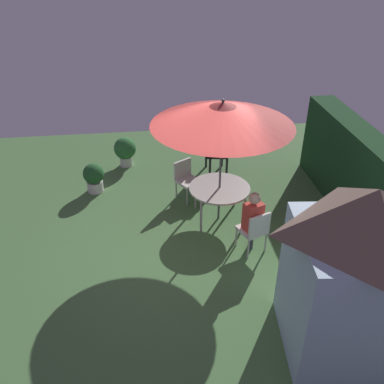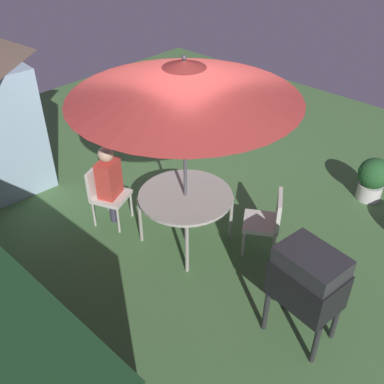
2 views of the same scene
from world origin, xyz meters
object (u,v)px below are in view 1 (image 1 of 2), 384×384
object	(u,v)px
bbq_grill	(217,142)
person_in_red	(253,215)
potted_plant_by_grill	(94,177)
garden_shed	(357,273)
patio_umbrella	(223,114)
chair_near_shed	(255,229)
chair_far_side	(186,177)
potted_plant_by_shed	(125,150)
patio_table	(219,190)

from	to	relation	value
bbq_grill	person_in_red	distance (m)	3.09
potted_plant_by_grill	person_in_red	size ratio (longest dim) A/B	0.56
garden_shed	bbq_grill	bearing A→B (deg)	-170.19
patio_umbrella	chair_near_shed	distance (m)	2.22
chair_far_side	potted_plant_by_grill	bearing A→B (deg)	-103.91
bbq_grill	potted_plant_by_grill	world-z (taller)	bbq_grill
garden_shed	patio_umbrella	bearing A→B (deg)	-159.89
garden_shed	chair_near_shed	xyz separation A→B (m)	(-2.18, -0.76, -0.83)
patio_umbrella	person_in_red	world-z (taller)	patio_umbrella
potted_plant_by_shed	person_in_red	size ratio (longest dim) A/B	0.62
garden_shed	bbq_grill	distance (m)	5.45
potted_plant_by_shed	potted_plant_by_grill	bearing A→B (deg)	-30.27
chair_near_shed	potted_plant_by_shed	xyz separation A→B (m)	(-3.82, -2.45, -0.07)
chair_near_shed	patio_table	bearing A→B (deg)	-158.03
potted_plant_by_shed	person_in_red	bearing A→B (deg)	32.91
bbq_grill	patio_table	bearing A→B (deg)	-8.35
garden_shed	potted_plant_by_grill	size ratio (longest dim) A/B	3.74
bbq_grill	chair_far_side	world-z (taller)	bbq_grill
patio_umbrella	person_in_red	size ratio (longest dim) A/B	2.17
chair_near_shed	patio_umbrella	bearing A→B (deg)	-158.03
patio_table	chair_near_shed	size ratio (longest dim) A/B	1.40
patio_umbrella	potted_plant_by_grill	size ratio (longest dim) A/B	3.84
garden_shed	person_in_red	bearing A→B (deg)	-160.79
chair_near_shed	potted_plant_by_grill	bearing A→B (deg)	-129.52
chair_far_side	potted_plant_by_shed	bearing A→B (deg)	-141.15
garden_shed	chair_far_side	bearing A→B (deg)	-157.00
chair_near_shed	chair_far_side	size ratio (longest dim) A/B	1.00
patio_umbrella	potted_plant_by_shed	bearing A→B (deg)	-143.31
patio_table	chair_near_shed	bearing A→B (deg)	21.97
potted_plant_by_shed	potted_plant_by_grill	size ratio (longest dim) A/B	1.10
patio_umbrella	person_in_red	distance (m)	1.95
chair_far_side	chair_near_shed	bearing A→B (deg)	26.85
bbq_grill	person_in_red	xyz separation A→B (m)	(3.08, 0.14, -0.06)
potted_plant_by_shed	patio_umbrella	bearing A→B (deg)	36.69
garden_shed	patio_table	size ratio (longest dim) A/B	2.11
bbq_grill	person_in_red	bearing A→B (deg)	2.53
patio_table	person_in_red	bearing A→B (deg)	21.97
bbq_grill	chair_far_side	xyz separation A→B (m)	(1.08, -0.89, -0.33)
chair_near_shed	person_in_red	xyz separation A→B (m)	(-0.08, -0.03, 0.26)
patio_umbrella	chair_near_shed	xyz separation A→B (m)	(1.15, 0.46, -1.84)
chair_near_shed	potted_plant_by_shed	distance (m)	4.54
garden_shed	potted_plant_by_shed	xyz separation A→B (m)	(-6.00, -3.21, -0.91)
garden_shed	person_in_red	size ratio (longest dim) A/B	2.11
bbq_grill	potted_plant_by_shed	bearing A→B (deg)	-105.99
chair_far_side	person_in_red	xyz separation A→B (m)	(2.00, 1.02, 0.26)
garden_shed	chair_near_shed	size ratio (longest dim) A/B	2.95
bbq_grill	chair_far_side	bearing A→B (deg)	-39.43
bbq_grill	person_in_red	size ratio (longest dim) A/B	0.95
potted_plant_by_grill	patio_umbrella	bearing A→B (deg)	61.63
patio_table	potted_plant_by_shed	distance (m)	3.34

